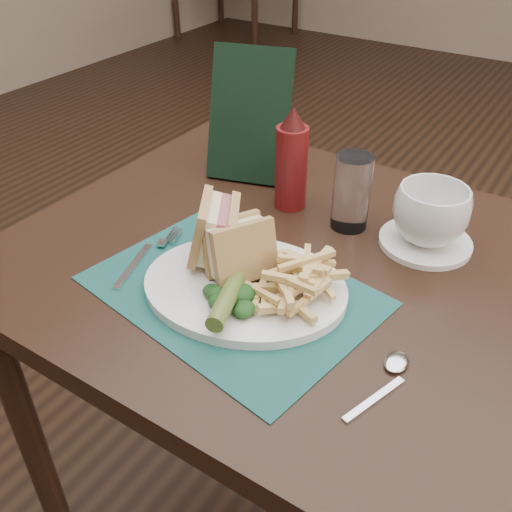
{
  "coord_description": "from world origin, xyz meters",
  "views": [
    {
      "loc": [
        0.36,
        -1.16,
        1.28
      ],
      "look_at": [
        -0.01,
        -0.59,
        0.8
      ],
      "focal_mm": 40.0,
      "sensor_mm": 36.0,
      "label": 1
    }
  ],
  "objects_px": {
    "plate": "(245,287)",
    "drinking_glass": "(352,192)",
    "coffee_cup": "(431,215)",
    "sandwich_half_a": "(200,230)",
    "ketchup_bottle": "(292,159)",
    "saucer": "(425,242)",
    "sandwich_half_b": "(233,241)",
    "check_presenter": "(249,115)",
    "placemat": "(232,290)",
    "table_main": "(287,408)"
  },
  "relations": [
    {
      "from": "plate",
      "to": "drinking_glass",
      "type": "bearing_deg",
      "value": 63.68
    },
    {
      "from": "coffee_cup",
      "to": "drinking_glass",
      "type": "bearing_deg",
      "value": -173.5
    },
    {
      "from": "drinking_glass",
      "to": "coffee_cup",
      "type": "bearing_deg",
      "value": 6.5
    },
    {
      "from": "sandwich_half_a",
      "to": "ketchup_bottle",
      "type": "distance_m",
      "value": 0.24
    },
    {
      "from": "coffee_cup",
      "to": "saucer",
      "type": "bearing_deg",
      "value": 0.0
    },
    {
      "from": "plate",
      "to": "sandwich_half_b",
      "type": "relative_size",
      "value": 3.23
    },
    {
      "from": "coffee_cup",
      "to": "check_presenter",
      "type": "distance_m",
      "value": 0.39
    },
    {
      "from": "coffee_cup",
      "to": "placemat",
      "type": "bearing_deg",
      "value": -125.66
    },
    {
      "from": "placemat",
      "to": "drinking_glass",
      "type": "height_order",
      "value": "drinking_glass"
    },
    {
      "from": "check_presenter",
      "to": "coffee_cup",
      "type": "bearing_deg",
      "value": -24.91
    },
    {
      "from": "plate",
      "to": "drinking_glass",
      "type": "height_order",
      "value": "drinking_glass"
    },
    {
      "from": "placemat",
      "to": "sandwich_half_a",
      "type": "bearing_deg",
      "value": 161.05
    },
    {
      "from": "placemat",
      "to": "drinking_glass",
      "type": "distance_m",
      "value": 0.27
    },
    {
      "from": "ketchup_bottle",
      "to": "table_main",
      "type": "bearing_deg",
      "value": -57.33
    },
    {
      "from": "plate",
      "to": "ketchup_bottle",
      "type": "xyz_separation_m",
      "value": [
        -0.07,
        0.25,
        0.08
      ]
    },
    {
      "from": "drinking_glass",
      "to": "ketchup_bottle",
      "type": "relative_size",
      "value": 0.7
    },
    {
      "from": "sandwich_half_b",
      "to": "check_presenter",
      "type": "xyz_separation_m",
      "value": [
        -0.17,
        0.3,
        0.06
      ]
    },
    {
      "from": "plate",
      "to": "check_presenter",
      "type": "bearing_deg",
      "value": 106.84
    },
    {
      "from": "ketchup_bottle",
      "to": "check_presenter",
      "type": "bearing_deg",
      "value": 153.49
    },
    {
      "from": "table_main",
      "to": "saucer",
      "type": "xyz_separation_m",
      "value": [
        0.17,
        0.14,
        0.38
      ]
    },
    {
      "from": "saucer",
      "to": "ketchup_bottle",
      "type": "xyz_separation_m",
      "value": [
        -0.25,
        -0.01,
        0.09
      ]
    },
    {
      "from": "table_main",
      "to": "sandwich_half_b",
      "type": "height_order",
      "value": "sandwich_half_b"
    },
    {
      "from": "saucer",
      "to": "table_main",
      "type": "bearing_deg",
      "value": -139.95
    },
    {
      "from": "sandwich_half_a",
      "to": "sandwich_half_b",
      "type": "height_order",
      "value": "sandwich_half_a"
    },
    {
      "from": "saucer",
      "to": "ketchup_bottle",
      "type": "bearing_deg",
      "value": -177.84
    },
    {
      "from": "coffee_cup",
      "to": "ketchup_bottle",
      "type": "relative_size",
      "value": 0.64
    },
    {
      "from": "table_main",
      "to": "coffee_cup",
      "type": "xyz_separation_m",
      "value": [
        0.17,
        0.14,
        0.43
      ]
    },
    {
      "from": "saucer",
      "to": "ketchup_bottle",
      "type": "relative_size",
      "value": 0.81
    },
    {
      "from": "sandwich_half_a",
      "to": "check_presenter",
      "type": "distance_m",
      "value": 0.33
    },
    {
      "from": "placemat",
      "to": "saucer",
      "type": "distance_m",
      "value": 0.34
    },
    {
      "from": "table_main",
      "to": "sandwich_half_a",
      "type": "relative_size",
      "value": 9.1
    },
    {
      "from": "plate",
      "to": "ketchup_bottle",
      "type": "relative_size",
      "value": 1.61
    },
    {
      "from": "coffee_cup",
      "to": "check_presenter",
      "type": "relative_size",
      "value": 0.48
    },
    {
      "from": "coffee_cup",
      "to": "ketchup_bottle",
      "type": "bearing_deg",
      "value": -177.84
    },
    {
      "from": "check_presenter",
      "to": "sandwich_half_b",
      "type": "bearing_deg",
      "value": -77.1
    },
    {
      "from": "placemat",
      "to": "saucer",
      "type": "relative_size",
      "value": 2.68
    },
    {
      "from": "saucer",
      "to": "sandwich_half_a",
      "type": "bearing_deg",
      "value": -137.59
    },
    {
      "from": "plate",
      "to": "ketchup_bottle",
      "type": "distance_m",
      "value": 0.28
    },
    {
      "from": "plate",
      "to": "sandwich_half_a",
      "type": "height_order",
      "value": "sandwich_half_a"
    },
    {
      "from": "table_main",
      "to": "saucer",
      "type": "bearing_deg",
      "value": 40.05
    },
    {
      "from": "placemat",
      "to": "ketchup_bottle",
      "type": "distance_m",
      "value": 0.28
    },
    {
      "from": "table_main",
      "to": "check_presenter",
      "type": "relative_size",
      "value": 3.59
    },
    {
      "from": "sandwich_half_b",
      "to": "check_presenter",
      "type": "bearing_deg",
      "value": 149.34
    },
    {
      "from": "drinking_glass",
      "to": "plate",
      "type": "bearing_deg",
      "value": -100.72
    },
    {
      "from": "table_main",
      "to": "sandwich_half_b",
      "type": "bearing_deg",
      "value": -114.46
    },
    {
      "from": "sandwich_half_a",
      "to": "coffee_cup",
      "type": "relative_size",
      "value": 0.83
    },
    {
      "from": "table_main",
      "to": "ketchup_bottle",
      "type": "distance_m",
      "value": 0.49
    },
    {
      "from": "placemat",
      "to": "check_presenter",
      "type": "relative_size",
      "value": 1.6
    },
    {
      "from": "coffee_cup",
      "to": "drinking_glass",
      "type": "relative_size",
      "value": 0.92
    },
    {
      "from": "placemat",
      "to": "sandwich_half_a",
      "type": "distance_m",
      "value": 0.1
    }
  ]
}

